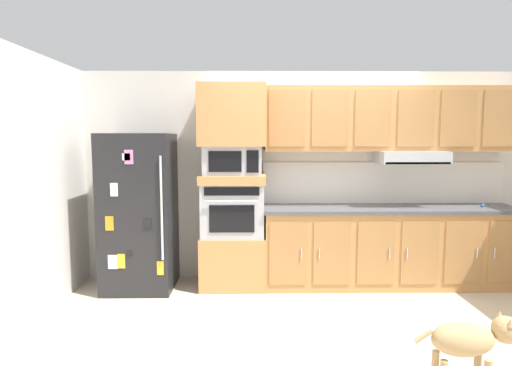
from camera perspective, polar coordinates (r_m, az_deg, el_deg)
ground_plane at (r=4.43m, az=9.45°, el=-16.65°), size 9.60×9.60×0.00m
back_kitchen_wall at (r=5.21m, az=7.55°, el=0.99°), size 6.20×0.12×2.50m
side_panel_left at (r=4.54m, az=-27.58°, el=-0.39°), size 0.12×7.10×2.50m
refrigerator at (r=4.94m, az=-15.54°, el=-3.79°), size 0.76×0.73×1.76m
oven_base_cabinet at (r=4.98m, az=-3.11°, el=-10.34°), size 0.74×0.62×0.60m
built_in_oven at (r=4.84m, az=-3.15°, el=-3.52°), size 0.70×0.62×0.60m
appliance_mid_shelf at (r=4.80m, az=-3.17°, el=0.60°), size 0.74×0.62×0.10m
microwave at (r=4.78m, az=-3.19°, el=3.11°), size 0.64×0.54×0.32m
appliance_upper_cabinet at (r=4.79m, az=-3.22°, el=9.10°), size 0.74×0.62×0.68m
lower_cabinet_run at (r=5.19m, az=17.59°, el=-8.34°), size 2.90×0.63×0.88m
countertop_slab at (r=5.10m, az=17.74°, el=-3.32°), size 2.94×0.64×0.04m
backsplash_panel at (r=5.34m, az=16.86°, el=0.04°), size 2.94×0.02×0.50m
upper_cabinet_with_hood at (r=5.16m, az=17.83°, el=7.95°), size 2.90×0.48×0.88m
screwdriver at (r=5.52m, az=28.48°, el=-2.72°), size 0.17×0.17×0.03m
dog at (r=3.40m, az=27.27°, el=-18.34°), size 0.78×0.24×0.52m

